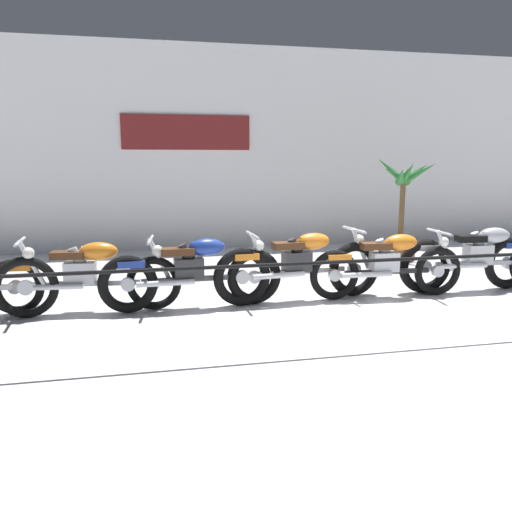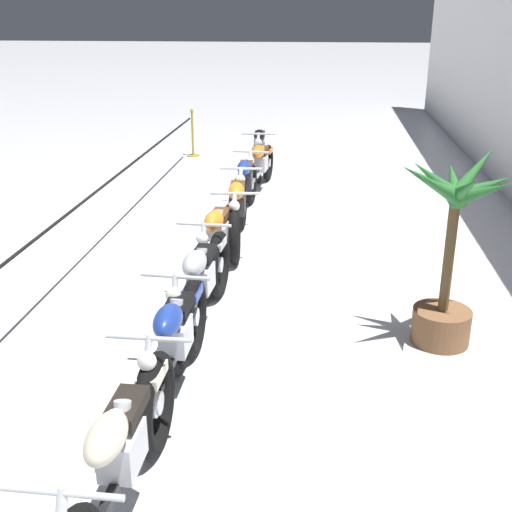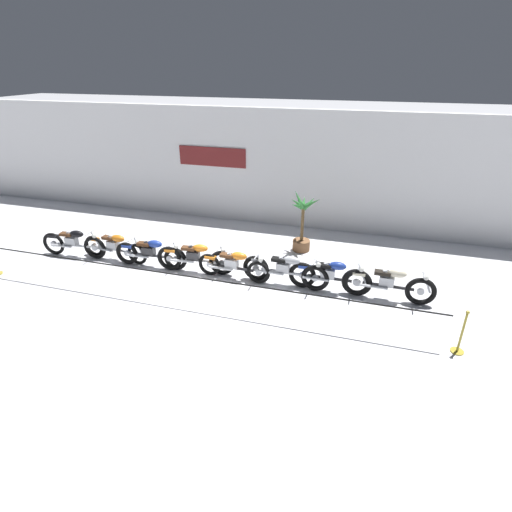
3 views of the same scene
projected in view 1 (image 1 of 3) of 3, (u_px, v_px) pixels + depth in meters
The scene contains 9 objects.
ground_plane at pixel (361, 310), 6.26m from camera, with size 120.00×120.00×0.00m, color silver.
back_wall at pixel (268, 149), 10.80m from camera, with size 28.00×0.29×4.20m.
motorcycle_orange_1 at pixel (86, 276), 6.10m from camera, with size 2.33×0.62×0.92m.
motorcycle_blue_2 at pixel (194, 273), 6.26m from camera, with size 2.32×0.62×0.94m.
motorcycle_orange_3 at pixel (301, 266), 6.61m from camera, with size 2.36×0.62×0.96m.
motorcycle_orange_4 at pixel (388, 264), 6.77m from camera, with size 2.18×0.62×0.92m.
motorcycle_silver_5 at pixel (481, 258), 7.13m from camera, with size 2.47×0.62×0.96m.
potted_palm_left_of_row at pixel (402, 211), 9.37m from camera, with size 0.99×1.02×1.98m.
stanchion_far_left at pixel (271, 278), 4.70m from camera, with size 12.33×0.28×1.05m.
Camera 1 is at (-2.52, -5.63, 1.83)m, focal length 35.00 mm.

